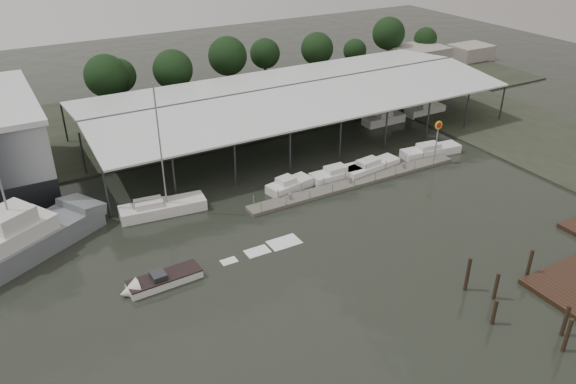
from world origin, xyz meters
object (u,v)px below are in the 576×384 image
grey_trawler (26,239)px  speedboat_underway (158,282)px  shell_fuel_sign (438,133)px  white_sailboat (162,208)px

grey_trawler → speedboat_underway: (9.00, -10.87, -1.19)m
shell_fuel_sign → speedboat_underway: bearing=-169.3°
shell_fuel_sign → white_sailboat: bearing=172.2°
grey_trawler → speedboat_underway: bearing=-79.7°
grey_trawler → white_sailboat: size_ratio=1.10×
white_sailboat → grey_trawler: bearing=-169.1°
shell_fuel_sign → speedboat_underway: (-38.32, -7.25, -3.53)m
white_sailboat → speedboat_underway: (-4.30, -11.90, -0.27)m
shell_fuel_sign → white_sailboat: 34.49m
grey_trawler → white_sailboat: 13.37m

